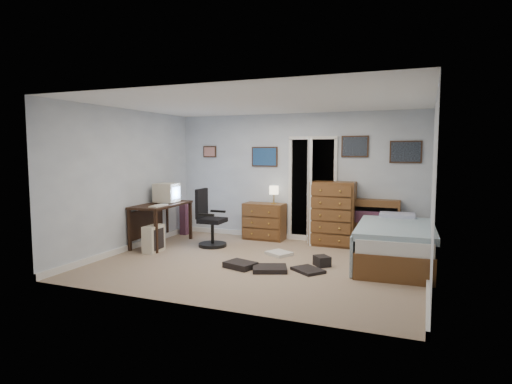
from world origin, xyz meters
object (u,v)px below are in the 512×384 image
(computer_desk, at_px, (157,213))
(tall_dresser, at_px, (333,214))
(low_dresser, at_px, (264,221))
(bed, at_px, (394,243))
(office_chair, at_px, (209,224))

(computer_desk, bearing_deg, tall_dresser, 17.58)
(low_dresser, height_order, tall_dresser, tall_dresser)
(tall_dresser, bearing_deg, low_dresser, 177.10)
(low_dresser, relative_size, tall_dresser, 0.68)
(computer_desk, relative_size, tall_dresser, 1.15)
(computer_desk, distance_m, bed, 4.29)
(tall_dresser, bearing_deg, office_chair, -157.59)
(computer_desk, bearing_deg, bed, -0.72)
(low_dresser, bearing_deg, bed, -21.03)
(office_chair, bearing_deg, low_dresser, 52.41)
(office_chair, relative_size, bed, 0.49)
(office_chair, distance_m, low_dresser, 1.21)
(office_chair, xyz_separation_m, bed, (3.28, -0.05, -0.09))
(bed, bearing_deg, computer_desk, 179.59)
(low_dresser, xyz_separation_m, tall_dresser, (1.38, -0.02, 0.23))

